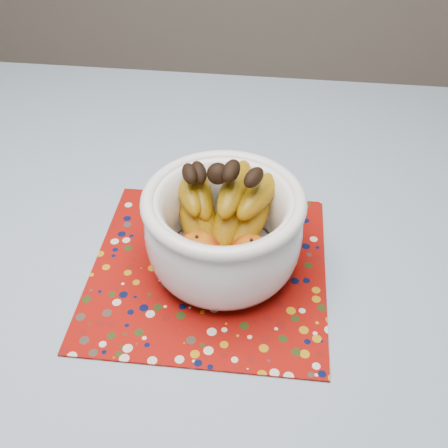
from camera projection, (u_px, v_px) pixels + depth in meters
name	position (u px, v px, depth m)	size (l,w,h in m)	color
table	(155.00, 285.00, 0.94)	(1.20, 1.20, 0.75)	brown
tablecloth	(151.00, 253.00, 0.89)	(1.32, 1.32, 0.01)	#6584A9
placemat	(209.00, 268.00, 0.85)	(0.38, 0.38, 0.00)	maroon
fruit_bowl	(221.00, 222.00, 0.80)	(0.25, 0.25, 0.19)	white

